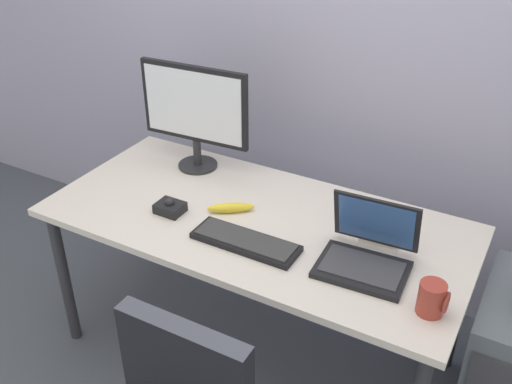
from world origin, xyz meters
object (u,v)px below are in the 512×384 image
(trackball_mouse, at_px, (170,207))
(monitor_main, at_px, (194,110))
(paper_notepad, at_px, (384,230))
(banana, at_px, (231,208))
(coffee_mug, at_px, (432,299))
(keyboard, at_px, (246,241))
(laptop, at_px, (367,251))

(trackball_mouse, bearing_deg, monitor_main, 107.92)
(paper_notepad, bearing_deg, banana, -163.92)
(coffee_mug, bearing_deg, monitor_main, 159.11)
(keyboard, bearing_deg, banana, 134.72)
(coffee_mug, height_order, banana, coffee_mug)
(coffee_mug, distance_m, banana, 0.88)
(monitor_main, bearing_deg, paper_notepad, -5.57)
(monitor_main, bearing_deg, coffee_mug, -20.89)
(laptop, distance_m, coffee_mug, 0.30)
(trackball_mouse, height_order, banana, trackball_mouse)
(monitor_main, distance_m, laptop, 1.01)
(monitor_main, height_order, keyboard, monitor_main)
(monitor_main, distance_m, banana, 0.50)
(trackball_mouse, relative_size, paper_notepad, 0.53)
(coffee_mug, relative_size, paper_notepad, 0.54)
(laptop, relative_size, trackball_mouse, 2.97)
(monitor_main, height_order, paper_notepad, monitor_main)
(monitor_main, relative_size, paper_notepad, 2.47)
(keyboard, relative_size, laptop, 1.26)
(trackball_mouse, height_order, coffee_mug, coffee_mug)
(monitor_main, distance_m, keyboard, 0.71)
(banana, bearing_deg, paper_notepad, 16.08)
(laptop, height_order, coffee_mug, laptop)
(keyboard, relative_size, trackball_mouse, 3.73)
(keyboard, relative_size, paper_notepad, 1.97)
(trackball_mouse, bearing_deg, banana, 29.33)
(paper_notepad, xyz_separation_m, banana, (-0.58, -0.17, 0.01))
(monitor_main, relative_size, laptop, 1.57)
(monitor_main, xyz_separation_m, paper_notepad, (0.92, -0.09, -0.27))
(paper_notepad, distance_m, banana, 0.61)
(coffee_mug, bearing_deg, banana, 167.03)
(monitor_main, bearing_deg, banana, -37.51)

